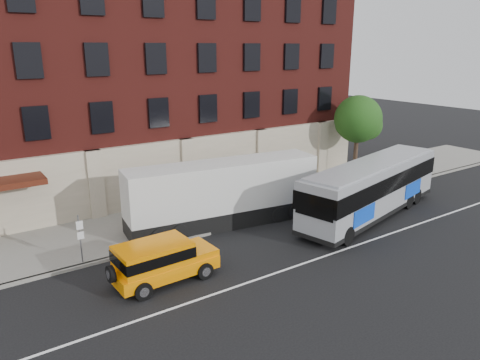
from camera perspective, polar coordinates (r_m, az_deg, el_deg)
ground at (r=21.54m, az=8.56°, el=-10.95°), size 120.00×120.00×0.00m
sidewalk at (r=28.16m, az=-3.89°, el=-3.90°), size 60.00×6.00×0.15m
kerb at (r=25.78m, az=-0.50°, el=-5.82°), size 60.00×0.25×0.15m
lane_line at (r=21.86m, az=7.66°, el=-10.46°), size 60.00×0.12×0.01m
building at (r=33.58m, az=-11.18°, el=12.27°), size 30.00×12.10×15.00m
sign_pole at (r=22.21m, az=-19.43°, el=-6.75°), size 0.30×0.20×2.50m
street_tree at (r=35.93m, az=14.67°, el=7.20°), size 3.60×3.60×6.20m
city_bus at (r=28.06m, az=16.24°, el=-0.78°), size 12.53×5.32×3.36m
yellow_suv at (r=20.07m, az=-10.04°, el=-9.80°), size 4.84×2.23×1.84m
shipping_container at (r=25.65m, az=-2.08°, el=-1.79°), size 11.26×3.72×3.69m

